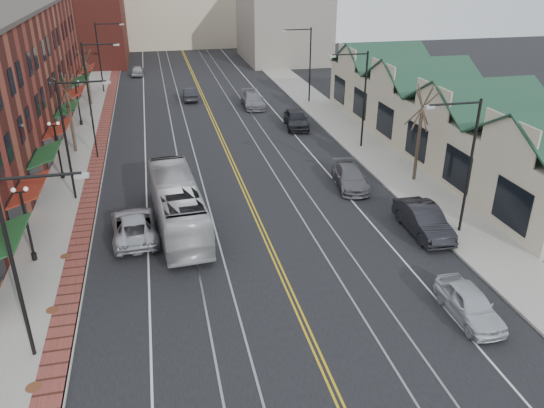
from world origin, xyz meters
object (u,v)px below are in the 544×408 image
transit_bus (177,204)px  parked_car_a (470,304)px  parked_car_d (296,119)px  parked_suv (134,226)px  parked_car_c (350,177)px  parked_car_b (423,220)px

transit_bus → parked_car_a: (12.38, -12.01, -0.78)m
parked_car_d → transit_bus: bearing=-117.5°
transit_bus → parked_suv: 2.85m
parked_car_a → parked_car_d: bearing=91.0°
parked_car_d → parked_car_c: bearing=-83.6°
transit_bus → parked_car_c: 12.90m
transit_bus → parked_car_d: size_ratio=2.14×
transit_bus → parked_suv: (-2.62, -0.85, -0.74)m
parked_car_b → parked_car_c: (-1.80, 7.58, -0.13)m
parked_car_a → parked_car_b: 8.18m
parked_car_a → parked_car_c: 15.55m
transit_bus → parked_car_d: bearing=-127.8°
transit_bus → parked_suv: size_ratio=1.98×
parked_car_a → parked_car_c: (0.00, 15.55, -0.00)m
parked_suv → parked_car_a: (15.00, -11.16, -0.03)m
parked_suv → transit_bus: bearing=-165.5°
parked_car_a → parked_car_d: 30.43m
parked_car_d → parked_suv: bearing=-121.5°
parked_suv → parked_car_a: size_ratio=1.28×
parked_car_b → parked_car_d: parked_car_d is taller
parked_car_a → parked_car_b: (1.80, 7.97, 0.13)m
parked_car_b → parked_suv: bearing=170.4°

